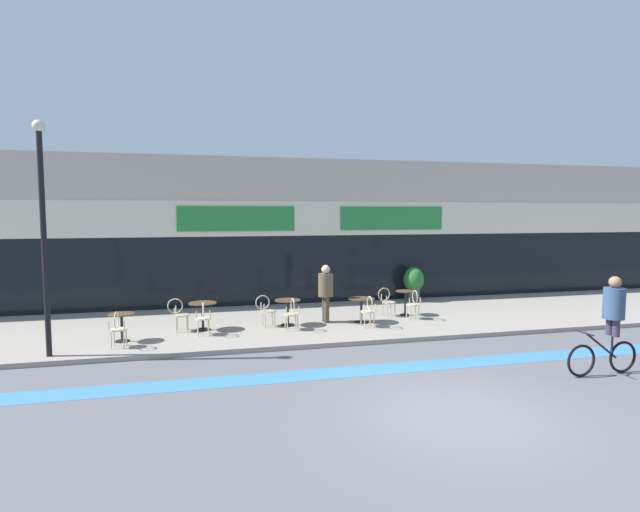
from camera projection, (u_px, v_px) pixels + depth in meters
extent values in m
plane|color=#5B5B60|center=(461.00, 416.00, 8.17)|extent=(120.00, 120.00, 0.00)
cube|color=gray|center=(339.00, 320.00, 15.18)|extent=(40.00, 5.50, 0.12)
cube|color=#B2A899|center=(305.00, 231.00, 19.55)|extent=(40.00, 4.00, 5.22)
cube|color=black|center=(317.00, 269.00, 17.76)|extent=(38.80, 0.10, 2.40)
cube|color=beige|center=(317.00, 218.00, 17.62)|extent=(39.20, 0.14, 1.20)
cube|color=#237A38|center=(237.00, 219.00, 16.88)|extent=(3.94, 0.08, 0.84)
cube|color=#237A38|center=(392.00, 218.00, 18.23)|extent=(3.94, 0.08, 0.84)
cube|color=#3D7AB7|center=(399.00, 368.00, 10.68)|extent=(36.00, 0.70, 0.01)
cylinder|color=black|center=(122.00, 341.00, 12.41)|extent=(0.35, 0.35, 0.02)
cylinder|color=black|center=(122.00, 328.00, 12.38)|extent=(0.07, 0.07, 0.68)
cylinder|color=#4C3823|center=(121.00, 314.00, 12.35)|extent=(0.63, 0.63, 0.02)
cylinder|color=black|center=(203.00, 329.00, 13.64)|extent=(0.42, 0.42, 0.02)
cylinder|color=black|center=(203.00, 317.00, 13.61)|extent=(0.07, 0.07, 0.73)
cylinder|color=#4C3823|center=(203.00, 303.00, 13.58)|extent=(0.76, 0.76, 0.02)
cylinder|color=black|center=(288.00, 325.00, 14.20)|extent=(0.40, 0.40, 0.02)
cylinder|color=black|center=(288.00, 313.00, 14.17)|extent=(0.07, 0.07, 0.71)
cylinder|color=#4C3823|center=(288.00, 300.00, 14.14)|extent=(0.73, 0.73, 0.02)
cylinder|color=black|center=(361.00, 322.00, 14.55)|extent=(0.43, 0.43, 0.02)
cylinder|color=black|center=(361.00, 311.00, 14.52)|extent=(0.07, 0.07, 0.70)
cylinder|color=#4C3823|center=(361.00, 299.00, 14.49)|extent=(0.77, 0.77, 0.02)
cylinder|color=black|center=(405.00, 315.00, 15.60)|extent=(0.33, 0.33, 0.02)
cylinder|color=black|center=(405.00, 303.00, 15.57)|extent=(0.07, 0.07, 0.75)
cylinder|color=#4C3823|center=(405.00, 291.00, 15.53)|extent=(0.60, 0.60, 0.02)
cylinder|color=beige|center=(118.00, 329.00, 11.84)|extent=(0.43, 0.43, 0.03)
cylinder|color=beige|center=(114.00, 337.00, 11.97)|extent=(0.03, 0.03, 0.42)
cylinder|color=beige|center=(126.00, 337.00, 12.02)|extent=(0.03, 0.03, 0.42)
cylinder|color=beige|center=(111.00, 340.00, 11.70)|extent=(0.03, 0.03, 0.42)
cylinder|color=beige|center=(124.00, 340.00, 11.74)|extent=(0.03, 0.03, 0.42)
torus|color=beige|center=(116.00, 320.00, 11.65)|extent=(0.06, 0.41, 0.41)
cylinder|color=beige|center=(109.00, 326.00, 11.63)|extent=(0.03, 0.03, 0.23)
cylinder|color=beige|center=(124.00, 325.00, 11.69)|extent=(0.03, 0.03, 0.23)
cylinder|color=beige|center=(203.00, 318.00, 13.07)|extent=(0.41, 0.41, 0.03)
cylinder|color=beige|center=(198.00, 326.00, 13.19)|extent=(0.03, 0.03, 0.42)
cylinder|color=beige|center=(208.00, 325.00, 13.26)|extent=(0.03, 0.03, 0.42)
cylinder|color=beige|center=(198.00, 328.00, 12.92)|extent=(0.03, 0.03, 0.42)
cylinder|color=beige|center=(209.00, 328.00, 13.00)|extent=(0.03, 0.03, 0.42)
torus|color=beige|center=(203.00, 310.00, 12.89)|extent=(0.04, 0.41, 0.41)
cylinder|color=beige|center=(196.00, 315.00, 12.85)|extent=(0.03, 0.03, 0.23)
cylinder|color=beige|center=(210.00, 315.00, 12.94)|extent=(0.03, 0.03, 0.23)
cylinder|color=beige|center=(182.00, 315.00, 13.47)|extent=(0.42, 0.42, 0.03)
cylinder|color=beige|center=(188.00, 322.00, 13.65)|extent=(0.03, 0.03, 0.42)
cylinder|color=beige|center=(187.00, 324.00, 13.38)|extent=(0.03, 0.03, 0.42)
cylinder|color=beige|center=(177.00, 323.00, 13.60)|extent=(0.03, 0.03, 0.42)
cylinder|color=beige|center=(176.00, 325.00, 13.33)|extent=(0.03, 0.03, 0.42)
torus|color=beige|center=(175.00, 306.00, 13.42)|extent=(0.41, 0.05, 0.41)
cylinder|color=beige|center=(176.00, 310.00, 13.60)|extent=(0.03, 0.03, 0.23)
cylinder|color=beige|center=(175.00, 312.00, 13.26)|extent=(0.03, 0.03, 0.23)
cylinder|color=beige|center=(291.00, 314.00, 13.63)|extent=(0.41, 0.41, 0.03)
cylinder|color=beige|center=(285.00, 321.00, 13.75)|extent=(0.03, 0.03, 0.42)
cylinder|color=beige|center=(295.00, 321.00, 13.82)|extent=(0.03, 0.03, 0.42)
cylinder|color=beige|center=(287.00, 324.00, 13.48)|extent=(0.03, 0.03, 0.42)
cylinder|color=beige|center=(298.00, 323.00, 13.56)|extent=(0.03, 0.03, 0.42)
torus|color=beige|center=(293.00, 306.00, 13.45)|extent=(0.04, 0.41, 0.41)
cylinder|color=beige|center=(286.00, 311.00, 13.41)|extent=(0.03, 0.03, 0.23)
cylinder|color=beige|center=(299.00, 310.00, 13.50)|extent=(0.03, 0.03, 0.23)
cylinder|color=beige|center=(269.00, 311.00, 14.03)|extent=(0.45, 0.45, 0.03)
cylinder|color=beige|center=(272.00, 318.00, 14.23)|extent=(0.03, 0.03, 0.42)
cylinder|color=beige|center=(275.00, 320.00, 13.97)|extent=(0.03, 0.03, 0.42)
cylinder|color=beige|center=(263.00, 318.00, 14.13)|extent=(0.03, 0.03, 0.42)
cylinder|color=beige|center=(265.00, 320.00, 13.87)|extent=(0.03, 0.03, 0.42)
torus|color=beige|center=(263.00, 302.00, 13.95)|extent=(0.41, 0.08, 0.41)
cylinder|color=beige|center=(261.00, 306.00, 14.12)|extent=(0.03, 0.03, 0.23)
cylinder|color=beige|center=(264.00, 308.00, 13.80)|extent=(0.03, 0.03, 0.23)
cylinder|color=beige|center=(368.00, 312.00, 13.98)|extent=(0.41, 0.41, 0.03)
cylinder|color=beige|center=(361.00, 319.00, 14.10)|extent=(0.03, 0.03, 0.42)
cylinder|color=beige|center=(370.00, 318.00, 14.17)|extent=(0.03, 0.03, 0.42)
cylinder|color=beige|center=(365.00, 321.00, 13.83)|extent=(0.03, 0.03, 0.42)
cylinder|color=beige|center=(374.00, 320.00, 13.90)|extent=(0.03, 0.03, 0.42)
torus|color=beige|center=(370.00, 303.00, 13.79)|extent=(0.04, 0.41, 0.41)
cylinder|color=beige|center=(364.00, 308.00, 13.76)|extent=(0.03, 0.03, 0.23)
cylinder|color=beige|center=(376.00, 308.00, 13.85)|extent=(0.03, 0.03, 0.23)
cylinder|color=beige|center=(413.00, 305.00, 15.03)|extent=(0.42, 0.42, 0.03)
cylinder|color=beige|center=(407.00, 311.00, 15.16)|extent=(0.03, 0.03, 0.42)
cylinder|color=beige|center=(415.00, 311.00, 15.21)|extent=(0.03, 0.03, 0.42)
cylinder|color=beige|center=(410.00, 313.00, 14.88)|extent=(0.03, 0.03, 0.42)
cylinder|color=beige|center=(419.00, 313.00, 14.94)|extent=(0.03, 0.03, 0.42)
torus|color=beige|center=(415.00, 297.00, 14.84)|extent=(0.05, 0.41, 0.41)
cylinder|color=beige|center=(409.00, 302.00, 14.82)|extent=(0.03, 0.03, 0.23)
cylinder|color=beige|center=(420.00, 301.00, 14.88)|extent=(0.03, 0.03, 0.23)
cylinder|color=beige|center=(389.00, 302.00, 15.43)|extent=(0.44, 0.44, 0.03)
cylinder|color=beige|center=(391.00, 308.00, 15.63)|extent=(0.03, 0.03, 0.42)
cylinder|color=beige|center=(395.00, 310.00, 15.36)|extent=(0.03, 0.03, 0.42)
cylinder|color=beige|center=(383.00, 309.00, 15.53)|extent=(0.03, 0.03, 0.42)
cylinder|color=beige|center=(387.00, 311.00, 15.27)|extent=(0.03, 0.03, 0.42)
torus|color=beige|center=(384.00, 294.00, 15.35)|extent=(0.41, 0.07, 0.41)
cylinder|color=beige|center=(381.00, 298.00, 15.52)|extent=(0.03, 0.03, 0.23)
cylinder|color=beige|center=(387.00, 299.00, 15.20)|extent=(0.03, 0.03, 0.23)
cylinder|color=#4C4C51|center=(413.00, 294.00, 18.08)|extent=(0.46, 0.46, 0.48)
ellipsoid|color=#28662D|center=(414.00, 279.00, 18.04)|extent=(0.74, 0.74, 0.89)
cylinder|color=black|center=(44.00, 245.00, 10.93)|extent=(0.12, 0.12, 4.98)
sphere|color=beige|center=(38.00, 126.00, 10.71)|extent=(0.26, 0.26, 0.26)
torus|color=black|center=(581.00, 361.00, 10.08)|extent=(0.67, 0.07, 0.67)
torus|color=black|center=(623.00, 357.00, 10.34)|extent=(0.67, 0.07, 0.67)
cylinder|color=black|center=(601.00, 345.00, 10.17)|extent=(0.80, 0.06, 0.60)
cylinder|color=black|center=(612.00, 347.00, 10.25)|extent=(0.04, 0.04, 0.47)
cylinder|color=black|center=(585.00, 333.00, 10.04)|extent=(0.04, 0.48, 0.03)
cylinder|color=#382D47|center=(616.00, 328.00, 10.14)|extent=(0.15, 0.15, 0.35)
cylinder|color=#382D47|center=(610.00, 326.00, 10.29)|extent=(0.15, 0.15, 0.35)
cylinder|color=#334C70|center=(614.00, 303.00, 10.17)|extent=(0.42, 0.42, 0.64)
sphere|color=#9E7051|center=(615.00, 282.00, 10.13)|extent=(0.24, 0.24, 0.24)
cylinder|color=#4C3D2D|center=(327.00, 310.00, 14.49)|extent=(0.17, 0.17, 0.77)
cylinder|color=#4C3D2D|center=(325.00, 309.00, 14.65)|extent=(0.17, 0.17, 0.77)
cylinder|color=brown|center=(326.00, 285.00, 14.51)|extent=(0.49, 0.49, 0.67)
sphere|color=beige|center=(326.00, 269.00, 14.47)|extent=(0.25, 0.25, 0.25)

